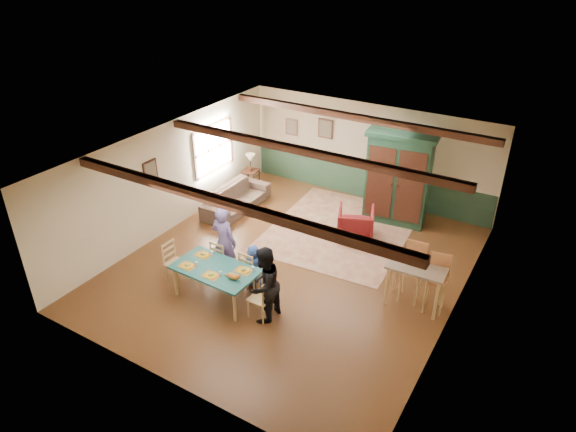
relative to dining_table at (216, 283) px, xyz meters
The scene contains 35 objects.
floor 1.97m from the dining_table, 67.21° to the left, with size 8.00×8.00×0.00m, color #4B2915.
wall_back 5.92m from the dining_table, 82.60° to the left, with size 7.00×0.02×2.70m, color beige.
wall_left 3.43m from the dining_table, 146.93° to the left, with size 0.02×8.00×2.70m, color beige.
wall_right 4.72m from the dining_table, 22.82° to the left, with size 0.02×8.00×2.70m, color beige.
ceiling 3.04m from the dining_table, 67.21° to the left, with size 7.00×8.00×0.02m, color white.
wainscot_back 5.82m from the dining_table, 82.58° to the left, with size 6.95×0.03×0.90m, color #203C2A.
ceiling_beam_front 2.43m from the dining_table, 34.18° to the right, with size 6.95×0.16×0.16m, color black.
ceiling_beam_mid 3.23m from the dining_table, 71.05° to the left, with size 6.95×0.16×0.16m, color black.
ceiling_beam_back 5.35m from the dining_table, 81.08° to the left, with size 6.95×0.16×0.16m, color black.
window_left 4.58m from the dining_table, 127.92° to the left, with size 0.06×1.60×1.30m, color white, non-canonical shape.
picture_left_wall 3.28m from the dining_table, 156.37° to the left, with size 0.04×0.42×0.52m, color #7D745B, non-canonical shape.
picture_back_a 5.96m from the dining_table, 95.44° to the left, with size 0.45×0.04×0.55m, color #7D745B, non-canonical shape.
picture_back_b 6.13m from the dining_table, 105.97° to the left, with size 0.38×0.04×0.48m, color #7D745B, non-canonical shape.
dining_table is the anchor object (origin of this frame).
dining_chair_far_left 0.79m from the dining_table, 117.20° to the left, with size 0.40×0.42×0.90m, color tan, non-canonical shape.
dining_chair_far_right 0.79m from the dining_table, 59.10° to the left, with size 0.40×0.42×0.90m, color tan, non-canonical shape.
dining_chair_end_left 1.10m from the dining_table, behind, with size 0.40×0.42×0.90m, color tan, non-canonical shape.
dining_chair_end_right 1.10m from the dining_table, ahead, with size 0.40×0.42×0.90m, color tan, non-canonical shape.
person_man 0.97m from the dining_table, 114.71° to the left, with size 0.60×0.39×1.64m, color #6D5B9C.
person_woman 1.26m from the dining_table, ahead, with size 0.76×0.59×1.57m, color black.
person_child 0.86m from the dining_table, 61.58° to the left, with size 0.47×0.30×0.95m, color #254596.
cat 0.69m from the dining_table, 12.16° to the right, with size 0.34×0.13×0.17m, color orange, non-canonical shape.
place_setting_near_left 0.71m from the dining_table, 157.41° to the right, with size 0.38×0.28×0.11m, color gold, non-canonical shape.
place_setting_near_center 0.48m from the dining_table, 70.05° to the right, with size 0.38×0.28×0.11m, color gold, non-canonical shape.
place_setting_far_left 0.71m from the dining_table, 153.71° to the left, with size 0.38×0.28×0.11m, color gold, non-canonical shape.
place_setting_far_right 0.71m from the dining_table, 22.59° to the left, with size 0.38×0.28×0.11m, color gold, non-canonical shape.
area_rug 3.88m from the dining_table, 75.51° to the left, with size 3.26×3.88×0.01m, color beige.
armoire 5.35m from the dining_table, 68.47° to the left, with size 1.70×0.68×2.40m, color #133120.
armchair 3.89m from the dining_table, 68.42° to the left, with size 0.84×0.87×0.79m, color #511016.
sofa 3.87m from the dining_table, 120.13° to the left, with size 2.17×0.85×0.63m, color #44342B.
end_table 5.26m from the dining_table, 116.95° to the left, with size 0.44×0.44×0.54m, color black, non-canonical shape.
table_lamp 5.28m from the dining_table, 116.95° to the left, with size 0.27×0.27×0.49m, color beige, non-canonical shape.
counter_table 3.95m from the dining_table, 27.44° to the left, with size 1.12×0.65×0.93m, color tan, non-canonical shape.
bar_stool_left 3.91m from the dining_table, 29.87° to the left, with size 0.45×0.50×1.28m, color #C67D4D, non-canonical shape.
bar_stool_right 4.33m from the dining_table, 25.67° to the left, with size 0.43×0.47×1.21m, color #C67D4D, non-canonical shape.
Camera 1 is at (4.81, -8.27, 6.53)m, focal length 32.00 mm.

